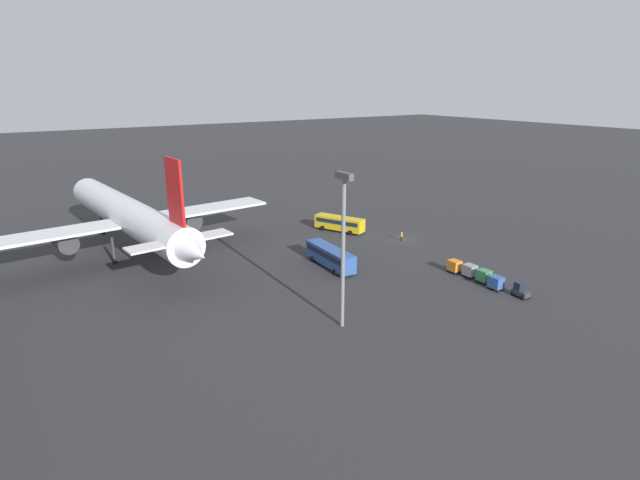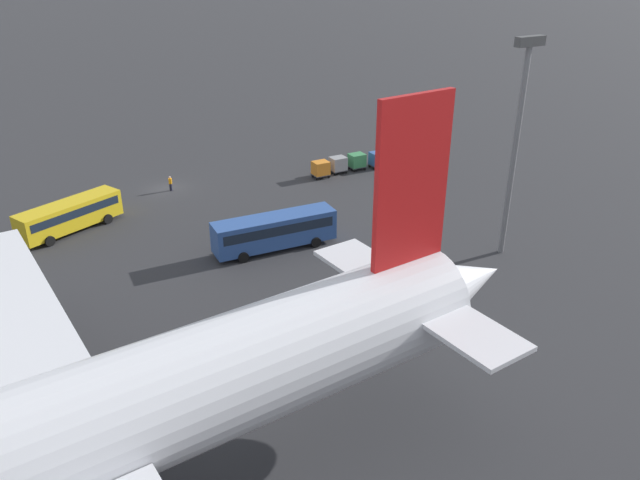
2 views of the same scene
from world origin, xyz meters
TOP-DOWN VIEW (x-y plane):
  - ground_plane at (0.00, 0.00)m, footprint 600.00×600.00m
  - airplane at (19.07, 46.40)m, footprint 58.24×50.21m
  - shuttle_bus_near at (11.57, 7.00)m, footprint 10.68×6.74m
  - shuttle_bus_far at (-4.60, 20.45)m, footprint 11.80×3.51m
  - baggage_tug at (-29.54, 4.69)m, footprint 2.50×1.81m
  - worker_person at (-0.38, 0.79)m, footprint 0.38×0.38m
  - cargo_cart_blue at (-26.00, 5.56)m, footprint 2.00×1.68m
  - cargo_cart_green at (-23.27, 4.90)m, footprint 2.00×1.68m
  - cargo_cart_grey at (-20.54, 4.87)m, footprint 2.00×1.68m
  - cargo_cart_orange at (-17.81, 5.33)m, footprint 2.00×1.68m
  - light_pole at (-22.85, 31.21)m, footprint 2.80×0.70m

SIDE VIEW (x-z plane):
  - ground_plane at x=0.00m, z-range 0.00..0.00m
  - worker_person at x=-0.38m, z-range 0.00..1.74m
  - baggage_tug at x=-29.54m, z-range -0.11..1.99m
  - cargo_cart_blue at x=-26.00m, z-range 0.16..2.22m
  - cargo_cart_green at x=-23.27m, z-range 0.16..2.22m
  - cargo_cart_grey at x=-20.54m, z-range 0.16..2.22m
  - cargo_cart_orange at x=-17.81m, z-range 0.16..2.22m
  - shuttle_bus_near at x=11.57m, z-range 0.31..3.37m
  - shuttle_bus_far at x=-4.60m, z-range 0.32..3.64m
  - airplane at x=19.07m, z-range -2.43..17.17m
  - light_pole at x=-22.85m, z-range 2.05..21.45m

